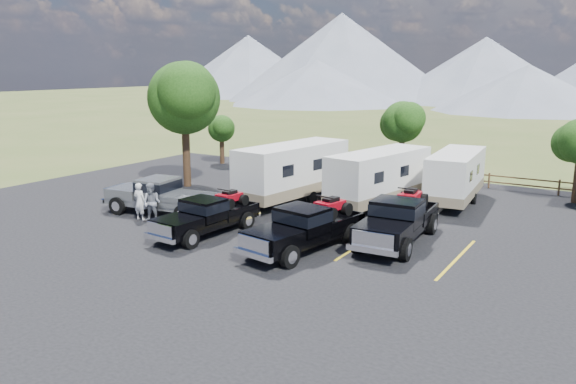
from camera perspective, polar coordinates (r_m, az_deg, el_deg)
The scene contains 17 objects.
ground at distance 22.12m, azimuth -1.36°, elevation -7.12°, with size 320.00×320.00×0.00m, color #465926.
asphalt_lot at distance 24.55m, azimuth 2.47°, elevation -5.07°, with size 44.00×34.00×0.04m, color black.
stall_lines at distance 25.38m, azimuth 3.58°, elevation -4.43°, with size 12.12×5.50×0.01m.
tree_big_nw at distance 35.74m, azimuth -10.53°, elevation 9.37°, with size 5.54×5.18×7.84m.
tree_north at distance 39.01m, azimuth 11.55°, elevation 6.98°, with size 3.46×3.24×5.25m.
tree_nw_small at distance 44.27m, azimuth -6.79°, elevation 6.41°, with size 2.59×2.43×3.85m.
rail_fence at distance 37.77m, azimuth 16.80°, elevation 1.57°, with size 36.12×0.12×1.00m.
mountain_range at distance 124.87m, azimuth 23.49°, elevation 11.72°, with size 209.00×71.00×20.00m.
rig_left at distance 25.55m, azimuth -8.18°, elevation -2.31°, with size 2.33×5.77×1.89m.
rig_center at distance 23.16m, azimuth 1.85°, elevation -3.52°, with size 2.98×6.42×2.06m.
rig_right at distance 24.57m, azimuth 11.14°, elevation -2.71°, with size 2.60×6.58×2.16m.
trailer_left at distance 31.32m, azimuth 0.48°, elevation 2.04°, with size 3.39×9.38×3.24m.
trailer_center at distance 30.50m, azimuth 9.23°, elevation 1.40°, with size 3.51×8.79×3.04m.
trailer_right at distance 32.32m, azimuth 16.67°, elevation 1.49°, with size 2.69×8.28×2.86m.
pickup_silver at distance 29.46m, azimuth -12.76°, elevation -0.37°, with size 6.47×2.84×1.88m.
person_a at distance 28.63m, azimuth -14.83°, elevation -0.93°, with size 0.68×0.45×1.87m, color white.
person_b at distance 28.11m, azimuth -13.68°, elevation -1.07°, with size 0.93×0.73×1.92m, color gray.
Camera 1 is at (11.40, -17.44, 7.43)m, focal length 35.00 mm.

